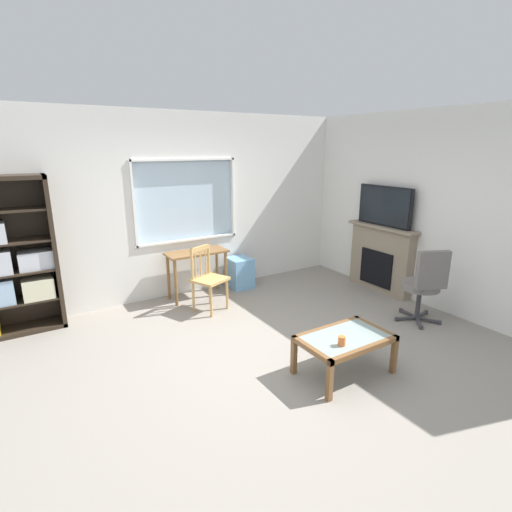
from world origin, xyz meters
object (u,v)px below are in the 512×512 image
fireplace (381,258)px  tv (385,206)px  desk_under_window (197,260)px  plastic_drawer_unit (240,273)px  wooden_chair (208,278)px  bookshelf (12,263)px  sippy_cup (342,341)px  coffee_table (345,342)px  office_chair (425,282)px

fireplace → tv: (-0.02, 0.00, 0.82)m
desk_under_window → plastic_drawer_unit: bearing=3.8°
wooden_chair → fireplace: size_ratio=0.75×
bookshelf → plastic_drawer_unit: bookshelf is taller
wooden_chair → sippy_cup: (0.30, -2.29, -0.01)m
fireplace → tv: tv is taller
fireplace → coffee_table: 2.62m
tv → sippy_cup: bearing=-145.8°
bookshelf → tv: bookshelf is taller
tv → coffee_table: 2.78m
plastic_drawer_unit → sippy_cup: size_ratio=5.42×
sippy_cup → bookshelf: bearing=131.2°
tv → bookshelf: bearing=164.5°
desk_under_window → office_chair: bearing=-48.6°
desk_under_window → coffee_table: size_ratio=0.99×
fireplace → coffee_table: (-2.17, -1.46, -0.18)m
fireplace → sippy_cup: size_ratio=13.31×
office_chair → coffee_table: (-1.68, -0.33, -0.21)m
bookshelf → sippy_cup: size_ratio=21.09×
bookshelf → desk_under_window: bookshelf is taller
desk_under_window → fireplace: (2.57, -1.24, -0.06)m
desk_under_window → coffee_table: 2.73m
fireplace → plastic_drawer_unit: bearing=144.7°
bookshelf → sippy_cup: 3.90m
bookshelf → office_chair: 5.05m
tv → fireplace: bearing=-0.0°
fireplace → office_chair: 1.23m
wooden_chair → desk_under_window: bearing=82.5°
office_chair → coffee_table: 1.72m
wooden_chair → coffee_table: 2.23m
bookshelf → office_chair: bookshelf is taller
fireplace → tv: bearing=180.0°
bookshelf → office_chair: bearing=-29.4°
wooden_chair → fireplace: fireplace is taller
plastic_drawer_unit → office_chair: size_ratio=0.49×
bookshelf → fireplace: (4.88, -1.35, -0.35)m
coffee_table → plastic_drawer_unit: bearing=82.7°
bookshelf → office_chair: (4.39, -2.47, -0.32)m
sippy_cup → office_chair: bearing=13.6°
bookshelf → wooden_chair: 2.37m
bookshelf → plastic_drawer_unit: 3.13m
office_chair → sippy_cup: (-1.84, -0.45, -0.10)m
wooden_chair → plastic_drawer_unit: 1.02m
plastic_drawer_unit → fireplace: (1.82, -1.29, 0.28)m
bookshelf → desk_under_window: (2.31, -0.11, -0.29)m
bookshelf → fireplace: 5.08m
plastic_drawer_unit → sippy_cup: 2.91m
wooden_chair → plastic_drawer_unit: (0.82, 0.57, -0.22)m
plastic_drawer_unit → office_chair: 2.77m
bookshelf → coffee_table: bearing=-45.9°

